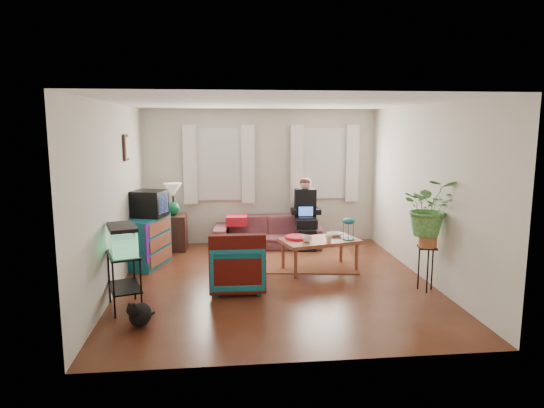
{
  "coord_description": "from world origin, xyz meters",
  "views": [
    {
      "loc": [
        -0.78,
        -6.88,
        2.29
      ],
      "look_at": [
        0.0,
        0.4,
        1.1
      ],
      "focal_mm": 32.0,
      "sensor_mm": 36.0,
      "label": 1
    }
  ],
  "objects": [
    {
      "name": "snack_tray",
      "position": [
        0.42,
        0.58,
        0.52
      ],
      "size": [
        0.46,
        0.46,
        0.04
      ],
      "primitive_type": "cylinder",
      "rotation": [
        0.0,
        0.0,
        0.26
      ],
      "color": "#B21414",
      "rests_on": "coffee_table"
    },
    {
      "name": "window_left",
      "position": [
        -0.8,
        2.48,
        1.55
      ],
      "size": [
        1.08,
        0.04,
        1.38
      ],
      "primitive_type": "cube",
      "color": "white",
      "rests_on": "wall_back"
    },
    {
      "name": "wall_right",
      "position": [
        2.25,
        0.0,
        1.3
      ],
      "size": [
        0.01,
        5.0,
        2.6
      ],
      "primitive_type": "cube",
      "color": "silver",
      "rests_on": "floor"
    },
    {
      "name": "window_right",
      "position": [
        1.25,
        2.48,
        1.55
      ],
      "size": [
        1.08,
        0.04,
        1.38
      ],
      "primitive_type": "cube",
      "color": "white",
      "rests_on": "wall_back"
    },
    {
      "name": "cup_b",
      "position": [
        0.88,
        0.33,
        0.55
      ],
      "size": [
        0.13,
        0.13,
        0.1
      ],
      "primitive_type": "imported",
      "rotation": [
        0.0,
        0.0,
        0.26
      ],
      "color": "beige",
      "rests_on": "coffee_table"
    },
    {
      "name": "seated_person",
      "position": [
        0.81,
        1.99,
        0.6
      ],
      "size": [
        0.55,
        0.65,
        1.19
      ],
      "primitive_type": null,
      "rotation": [
        0.0,
        0.0,
        -0.08
      ],
      "color": "black",
      "rests_on": "sofa"
    },
    {
      "name": "ceiling",
      "position": [
        0.0,
        0.0,
        2.6
      ],
      "size": [
        4.5,
        5.0,
        0.01
      ],
      "primitive_type": "cube",
      "color": "white",
      "rests_on": "wall_back"
    },
    {
      "name": "aquarium",
      "position": [
        -2.0,
        -0.87,
        0.9
      ],
      "size": [
        0.48,
        0.65,
        0.37
      ],
      "primitive_type": "cube",
      "rotation": [
        0.0,
        0.0,
        0.31
      ],
      "color": "#7FD899",
      "rests_on": "aquarium_stand"
    },
    {
      "name": "cup_a",
      "position": [
        0.54,
        0.33,
        0.55
      ],
      "size": [
        0.17,
        0.17,
        0.11
      ],
      "primitive_type": "imported",
      "rotation": [
        0.0,
        0.0,
        0.26
      ],
      "color": "white",
      "rests_on": "coffee_table"
    },
    {
      "name": "area_rug",
      "position": [
        0.47,
        1.1,
        0.01
      ],
      "size": [
        2.2,
        1.86,
        0.01
      ],
      "primitive_type": "cube",
      "rotation": [
        0.0,
        0.0,
        -0.14
      ],
      "color": "maroon",
      "rests_on": "floor"
    },
    {
      "name": "birdcage",
      "position": [
        1.22,
        0.45,
        0.68
      ],
      "size": [
        0.24,
        0.24,
        0.35
      ],
      "primitive_type": null,
      "rotation": [
        0.0,
        0.0,
        0.26
      ],
      "color": "#115B6B",
      "rests_on": "coffee_table"
    },
    {
      "name": "aquarium_stand",
      "position": [
        -2.0,
        -0.87,
        0.35
      ],
      "size": [
        0.53,
        0.71,
        0.71
      ],
      "primitive_type": "cube",
      "rotation": [
        0.0,
        0.0,
        0.31
      ],
      "color": "black",
      "rests_on": "floor"
    },
    {
      "name": "dresser",
      "position": [
        -1.99,
        1.05,
        0.4
      ],
      "size": [
        0.7,
        0.99,
        0.81
      ],
      "primitive_type": "cube",
      "rotation": [
        0.0,
        0.0,
        -0.31
      ],
      "color": "#106161",
      "rests_on": "floor"
    },
    {
      "name": "wall_front",
      "position": [
        0.0,
        -2.5,
        1.3
      ],
      "size": [
        4.5,
        0.01,
        2.6
      ],
      "primitive_type": "cube",
      "color": "silver",
      "rests_on": "floor"
    },
    {
      "name": "coffee_table",
      "position": [
        0.78,
        0.5,
        0.25
      ],
      "size": [
        1.34,
        0.94,
        0.5
      ],
      "primitive_type": "cube",
      "rotation": [
        0.0,
        0.0,
        0.26
      ],
      "color": "brown",
      "rests_on": "floor"
    },
    {
      "name": "crt_tv",
      "position": [
        -1.95,
        1.13,
        1.02
      ],
      "size": [
        0.61,
        0.58,
        0.43
      ],
      "primitive_type": "cube",
      "rotation": [
        0.0,
        0.0,
        -0.31
      ],
      "color": "black",
      "rests_on": "dresser"
    },
    {
      "name": "potted_plant",
      "position": [
        2.05,
        -0.63,
        1.06
      ],
      "size": [
        0.84,
        0.77,
        0.8
      ],
      "primitive_type": "imported",
      "rotation": [
        0.0,
        0.0,
        -0.24
      ],
      "color": "#599947",
      "rests_on": "plant_stand"
    },
    {
      "name": "picture_frame",
      "position": [
        -2.21,
        0.85,
        1.95
      ],
      "size": [
        0.04,
        0.32,
        0.4
      ],
      "primitive_type": "cube",
      "color": "#3D2616",
      "rests_on": "wall_left"
    },
    {
      "name": "bowl",
      "position": [
        1.07,
        0.69,
        0.53
      ],
      "size": [
        0.29,
        0.29,
        0.06
      ],
      "primitive_type": "imported",
      "rotation": [
        0.0,
        0.0,
        0.26
      ],
      "color": "white",
      "rests_on": "coffee_table"
    },
    {
      "name": "wall_back",
      "position": [
        0.0,
        2.5,
        1.3
      ],
      "size": [
        4.5,
        0.01,
        2.6
      ],
      "primitive_type": "cube",
      "color": "silver",
      "rests_on": "floor"
    },
    {
      "name": "armchair",
      "position": [
        -0.57,
        -0.29,
        0.38
      ],
      "size": [
        0.75,
        0.7,
        0.76
      ],
      "primitive_type": "imported",
      "rotation": [
        0.0,
        0.0,
        3.13
      ],
      "color": "navy",
      "rests_on": "floor"
    },
    {
      "name": "plant_stand",
      "position": [
        2.05,
        -0.63,
        0.31
      ],
      "size": [
        0.32,
        0.32,
        0.63
      ],
      "primitive_type": "cube",
      "rotation": [
        0.0,
        0.0,
        -0.24
      ],
      "color": "black",
      "rests_on": "floor"
    },
    {
      "name": "side_table",
      "position": [
        -1.65,
        2.04,
        0.33
      ],
      "size": [
        0.46,
        0.46,
        0.66
      ],
      "primitive_type": "cube",
      "rotation": [
        0.0,
        0.0,
        -0.03
      ],
      "color": "#392415",
      "rests_on": "floor"
    },
    {
      "name": "curtains_right",
      "position": [
        1.25,
        2.4,
        1.55
      ],
      "size": [
        1.36,
        0.06,
        1.5
      ],
      "primitive_type": "cube",
      "color": "white",
      "rests_on": "wall_back"
    },
    {
      "name": "floor",
      "position": [
        0.0,
        0.0,
        0.0
      ],
      "size": [
        4.5,
        5.0,
        0.01
      ],
      "primitive_type": "cube",
      "color": "#4F2B14",
      "rests_on": "ground"
    },
    {
      "name": "table_lamp",
      "position": [
        -1.65,
        2.04,
        0.94
      ],
      "size": [
        0.35,
        0.35,
        0.6
      ],
      "primitive_type": null,
      "rotation": [
        0.0,
        0.0,
        -0.03
      ],
      "color": "white",
      "rests_on": "side_table"
    },
    {
      "name": "black_cat",
      "position": [
        -1.72,
        -1.45,
        0.17
      ],
      "size": [
        0.37,
        0.45,
        0.33
      ],
      "primitive_type": "ellipsoid",
      "rotation": [
        0.0,
        0.0,
        -0.33
      ],
      "color": "black",
      "rests_on": "floor"
    },
    {
      "name": "sofa",
      "position": [
        0.09,
        2.05,
        0.39
      ],
      "size": [
        2.06,
        0.94,
        0.78
      ],
      "primitive_type": "imported",
      "rotation": [
        0.0,
        0.0,
        -0.08
      ],
      "color": "brown",
      "rests_on": "floor"
    },
    {
      "name": "curtains_left",
      "position": [
        -0.8,
        2.4,
        1.55
      ],
      "size": [
        1.36,
        0.06,
        1.5
      ],
      "primitive_type": "cube",
      "color": "white",
      "rests_on": "wall_back"
    },
    {
      "name": "wall_left",
      "position": [
        -2.25,
        0.0,
        1.3
      ],
      "size": [
        0.01,
        5.0,
        2.6
      ],
      "primitive_type": "cube",
      "color": "silver",
      "rests_on": "floor"
    },
    {
      "name": "serape_throw",
      "position": [
        -0.57,
        -0.58,
        0.54
      ],
      "size": [
        0.76,
        0.18,
        0.63
      ],
      "primitive_type": "cube",
      "rotation": [
        0.0,
        0.0,
        -0.01
      ],
      "color": "#9E0A0A",
      "rests_on": "armchair"
    }
  ]
}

